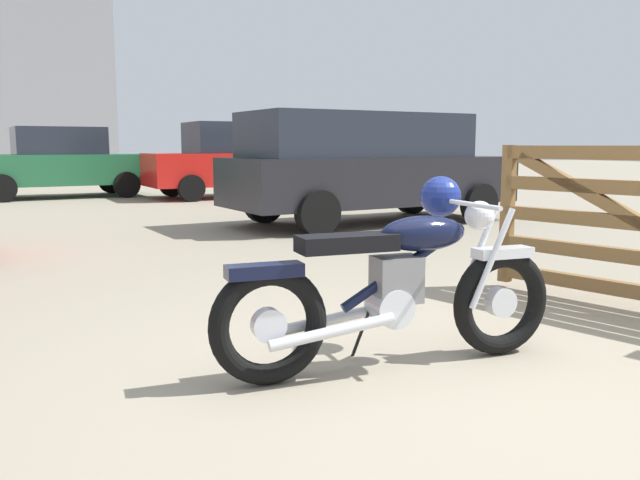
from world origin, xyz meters
name	(u,v)px	position (x,y,z in m)	size (l,w,h in m)	color
ground_plane	(466,377)	(0.00, 0.00, 0.00)	(80.00, 80.00, 0.00)	gray
vintage_motorcycle	(400,281)	(-0.24, 0.31, 0.49)	(2.08, 0.74, 1.07)	black
red_hatchback_near	(366,165)	(2.73, 6.52, 0.94)	(4.88, 2.39, 1.74)	black
white_estate_far	(60,162)	(-1.58, 14.14, 0.84)	(4.37, 2.28, 1.67)	black
blue_hatchback_right	(233,159)	(2.24, 12.58, 0.92)	(4.02, 2.06, 1.78)	black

